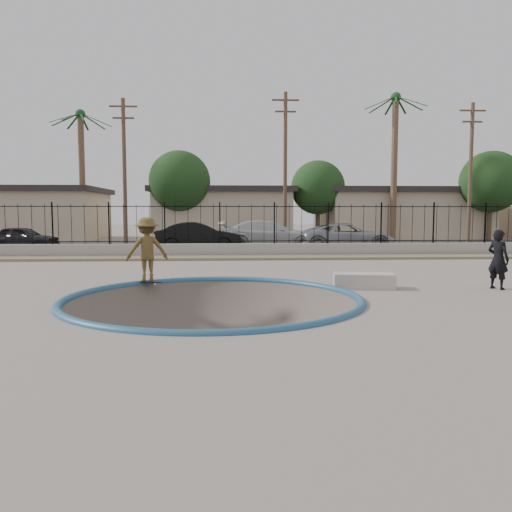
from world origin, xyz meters
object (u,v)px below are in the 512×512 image
Objects in this scene: videographer at (498,259)px; car_b at (198,236)px; car_d at (347,236)px; car_c at (269,235)px; skater at (147,253)px; car_a at (23,238)px; skateboard at (148,282)px; concrete_ledge at (364,281)px.

car_b is at bearing 3.68° from videographer.
car_b is 0.88× the size of car_d.
car_c reaches higher than car_b.
skater is 0.49× the size of car_a.
car_d is at bearing -139.67° from skater.
car_c is (4.55, 12.84, 0.77)m from skateboard.
car_a is at bearing 90.29° from car_c.
car_a is 0.72× the size of car_d.
skater is at bearing 169.64° from concrete_ledge.
car_c reaches higher than videographer.
car_a is 9.62m from car_b.
skater is 0.84m from skateboard.
car_c reaches higher than concrete_ledge.
concrete_ledge is (-3.50, 0.36, -0.59)m from videographer.
skater is 6.07m from concrete_ledge.
videographer reaches higher than car_a.
concrete_ledge is at bearing -171.68° from car_c.
car_a is 17.51m from car_d.
car_a reaches higher than concrete_ledge.
car_a is (-8.77, 13.40, 0.61)m from skateboard.
car_d is (7.95, 0.19, -0.03)m from car_b.
car_b is at bearing -107.70° from skater.
car_a is at bearing 141.17° from skateboard.
car_d is at bearing 72.46° from skateboard.
skater is 0.35× the size of car_d.
car_c is 4.19m from car_d.
concrete_ledge is 20.64m from car_a.
car_b is (9.51, -1.41, 0.11)m from car_a.
concrete_ledge is 0.36× the size of car_b.
videographer is at bearing -5.87° from concrete_ledge.
car_d is (17.46, -1.22, 0.08)m from car_a.
concrete_ledge reaches higher than skateboard.
car_c is at bearing -123.68° from skater.
skater is 0.40× the size of car_b.
car_c is at bearing 81.01° from car_d.
skateboard is 0.51× the size of concrete_ledge.
videographer is 15.10m from car_c.
skater is at bearing 163.16° from car_c.
car_b is 7.95m from car_d.
skater is 12.01m from car_b.
skater reaches higher than car_c.
skateboard is 9.57m from videographer.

